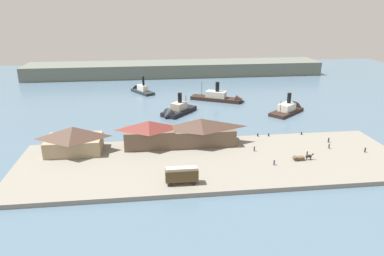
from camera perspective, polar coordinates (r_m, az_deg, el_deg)
name	(u,v)px	position (r m, az deg, el deg)	size (l,w,h in m)	color
ground_plane	(201,137)	(123.89, 1.48, -1.39)	(320.00, 320.00, 0.00)	slate
quay_promenade	(213,162)	(103.64, 3.29, -5.36)	(110.00, 36.00, 1.20)	gray
seawall_edge	(203,139)	(120.39, 1.73, -1.77)	(110.00, 0.80, 1.00)	#666159
ferry_shed_east_terminal	(74,139)	(112.77, -18.12, -1.68)	(16.24, 10.99, 7.95)	#998466
ferry_shed_central_terminal	(149,133)	(112.29, -6.75, -0.84)	(15.45, 9.12, 8.21)	brown
ferry_shed_customs_shed	(201,131)	(113.29, 1.36, -0.49)	(21.52, 9.07, 8.32)	brown
street_tram	(182,174)	(89.54, -1.64, -7.28)	(8.06, 2.79, 4.35)	#4C381E
horse_cart	(303,157)	(107.52, 17.00, -4.39)	(5.94, 1.41, 1.87)	brown
pedestrian_standing_center	(307,153)	(110.92, 17.67, -3.83)	(0.40, 0.40, 1.61)	#4C3D33
pedestrian_near_east_shed	(329,140)	(123.51, 20.71, -1.77)	(0.44, 0.44, 1.77)	#232328
pedestrian_near_cart	(365,150)	(119.82, 25.59, -3.11)	(0.42, 0.42, 1.69)	#232328
pedestrian_walking_west	(274,162)	(102.46, 12.81, -5.30)	(0.42, 0.42, 1.69)	#33384C
pedestrian_walking_east	(254,149)	(110.45, 9.77, -3.24)	(0.42, 0.42, 1.69)	#33384C
pedestrian_by_tram	(329,146)	(118.50, 20.77, -2.66)	(0.43, 0.43, 1.75)	#4C3D33
mooring_post_west	(269,135)	(123.61, 11.97, -1.06)	(0.44, 0.44, 0.90)	black
mooring_post_east	(235,136)	(120.84, 6.78, -1.24)	(0.44, 0.44, 0.90)	black
mooring_post_center_west	(258,135)	(122.80, 10.31, -1.08)	(0.44, 0.44, 0.90)	black
mooring_post_center_east	(301,133)	(127.80, 16.84, -0.80)	(0.44, 0.44, 0.90)	black
ferry_departing_north	(222,98)	(168.46, 4.73, 4.73)	(25.13, 16.59, 10.65)	black
ferry_near_quay	(290,109)	(156.50, 15.11, 2.91)	(18.46, 17.01, 10.81)	black
ferry_approaching_east	(140,90)	(186.59, -8.11, 5.96)	(12.71, 16.24, 10.25)	#23282D
ferry_mid_harbor	(176,111)	(147.72, -2.57, 2.65)	(16.64, 17.97, 10.70)	black
far_headland	(175,69)	(228.72, -2.64, 9.29)	(180.00, 24.00, 8.00)	#60665B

